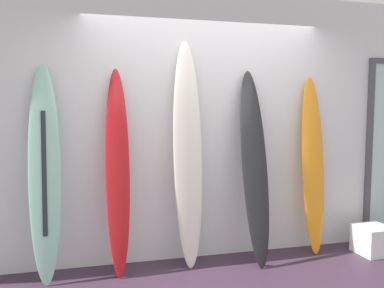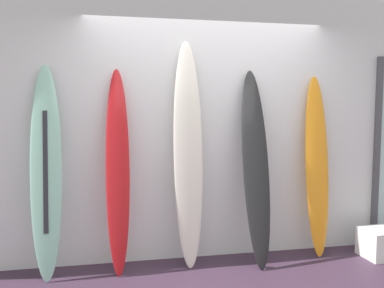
% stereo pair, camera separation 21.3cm
% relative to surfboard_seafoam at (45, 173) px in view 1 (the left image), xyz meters
% --- Properties ---
extents(wall_back, '(7.20, 0.20, 2.80)m').
position_rel_surfboard_seafoam_xyz_m(wall_back, '(1.59, 0.30, 0.39)').
color(wall_back, silver).
rests_on(wall_back, ground).
extents(surfboard_seafoam, '(0.30, 0.39, 2.02)m').
position_rel_surfboard_seafoam_xyz_m(surfboard_seafoam, '(0.00, 0.00, 0.00)').
color(surfboard_seafoam, '#8CC6B0').
rests_on(surfboard_seafoam, ground).
extents(surfboard_crimson, '(0.24, 0.38, 1.99)m').
position_rel_surfboard_seafoam_xyz_m(surfboard_crimson, '(0.66, -0.01, -0.03)').
color(surfboard_crimson, red).
rests_on(surfboard_crimson, ground).
extents(surfboard_ivory, '(0.30, 0.31, 2.27)m').
position_rel_surfboard_seafoam_xyz_m(surfboard_ivory, '(1.36, 0.02, 0.12)').
color(surfboard_ivory, silver).
rests_on(surfboard_ivory, ground).
extents(surfboard_charcoal, '(0.28, 0.50, 2.00)m').
position_rel_surfboard_seafoam_xyz_m(surfboard_charcoal, '(2.04, -0.07, -0.02)').
color(surfboard_charcoal, black).
rests_on(surfboard_charcoal, ground).
extents(surfboard_sunset, '(0.28, 0.28, 1.95)m').
position_rel_surfboard_seafoam_xyz_m(surfboard_sunset, '(2.78, 0.04, -0.05)').
color(surfboard_sunset, orange).
rests_on(surfboard_sunset, ground).
extents(display_block_left, '(0.36, 0.36, 0.30)m').
position_rel_surfboard_seafoam_xyz_m(display_block_left, '(3.41, -0.19, -0.86)').
color(display_block_left, white).
rests_on(display_block_left, ground).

